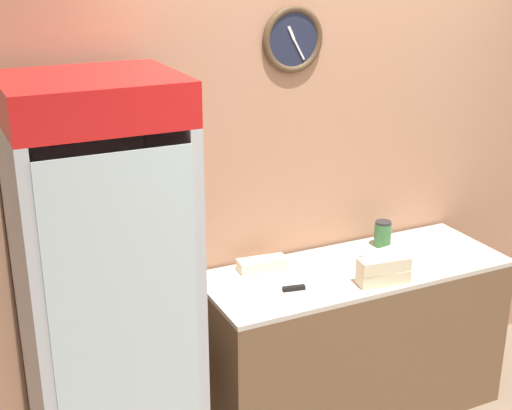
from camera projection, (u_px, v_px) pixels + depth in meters
name	position (u px, v px, depth m)	size (l,w,h in m)	color
wall_back	(324.00, 163.00, 3.88)	(5.20, 0.09, 2.70)	#AD7A5B
prep_counter	(352.00, 340.00, 3.89)	(1.64, 0.61, 0.88)	brown
beverage_cooler	(102.00, 280.00, 3.14)	(0.69, 0.69, 2.00)	#B2B7BC
sandwich_stack_bottom	(383.00, 277.00, 3.55)	(0.27, 0.13, 0.07)	beige
sandwich_stack_middle	(384.00, 265.00, 3.53)	(0.27, 0.13, 0.07)	beige
sandwich_flat_left	(262.00, 264.00, 3.70)	(0.26, 0.12, 0.06)	beige
sandwich_flat_right	(382.00, 258.00, 3.78)	(0.25, 0.12, 0.06)	beige
chefs_knife	(305.00, 287.00, 3.50)	(0.31, 0.09, 0.02)	silver
condiment_jar	(383.00, 234.00, 3.98)	(0.10, 0.10, 0.15)	#336B38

